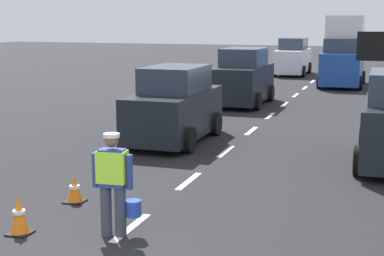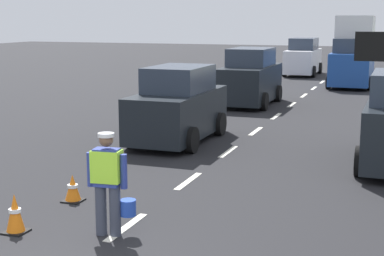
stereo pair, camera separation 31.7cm
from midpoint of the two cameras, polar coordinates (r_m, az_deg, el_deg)
ground_plane at (r=27.33m, az=9.70°, el=3.19°), size 96.00×96.00×0.00m
lane_center_line at (r=31.46m, az=10.88°, el=4.11°), size 0.14×46.40×0.01m
road_worker at (r=9.44m, az=-8.45°, el=-4.92°), size 0.75×0.42×1.67m
traffic_cone_near at (r=10.03m, az=-17.17°, el=-7.99°), size 0.36×0.36×0.65m
traffic_cone_far at (r=11.46m, az=-12.01°, el=-5.77°), size 0.36×0.36×0.52m
delivery_truck at (r=31.32m, az=14.07°, el=6.91°), size 2.16×4.60×3.54m
car_oncoming_lead at (r=16.57m, az=-2.23°, el=2.03°), size 1.92×4.00×2.11m
car_oncoming_third at (r=36.82m, az=9.43°, el=6.69°), size 1.91×4.33×2.23m
car_oncoming_second at (r=23.81m, az=4.56°, el=4.77°), size 1.98×4.14×2.25m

